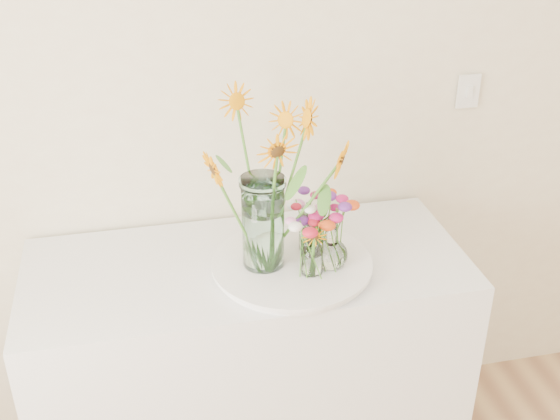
% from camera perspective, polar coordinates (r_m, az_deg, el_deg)
% --- Properties ---
extents(counter, '(1.40, 0.60, 0.90)m').
position_cam_1_polar(counter, '(2.50, -2.48, -12.98)').
color(counter, white).
rests_on(counter, ground_plane).
extents(tray, '(0.48, 0.48, 0.02)m').
position_cam_1_polar(tray, '(2.18, 0.97, -4.59)').
color(tray, white).
rests_on(tray, counter).
extents(mason_jar, '(0.16, 0.16, 0.30)m').
position_cam_1_polar(mason_jar, '(2.09, -1.39, -1.04)').
color(mason_jar, silver).
rests_on(mason_jar, tray).
extents(sunflower_bouquet, '(0.85, 0.85, 0.55)m').
position_cam_1_polar(sunflower_bouquet, '(2.03, -1.43, 2.04)').
color(sunflower_bouquet, orange).
rests_on(sunflower_bouquet, tray).
extents(small_vase_a, '(0.08, 0.08, 0.11)m').
position_cam_1_polar(small_vase_a, '(2.10, 2.60, -3.85)').
color(small_vase_a, white).
rests_on(small_vase_a, tray).
extents(wildflower_posy_a, '(0.19, 0.19, 0.20)m').
position_cam_1_polar(wildflower_posy_a, '(2.08, 2.63, -2.80)').
color(wildflower_posy_a, '#D94412').
rests_on(wildflower_posy_a, tray).
extents(small_vase_b, '(0.13, 0.13, 0.15)m').
position_cam_1_polar(small_vase_b, '(2.13, 4.20, -2.93)').
color(small_vase_b, white).
rests_on(small_vase_b, tray).
extents(wildflower_posy_b, '(0.19, 0.19, 0.24)m').
position_cam_1_polar(wildflower_posy_b, '(2.10, 4.24, -1.88)').
color(wildflower_posy_b, '#D94412').
rests_on(wildflower_posy_b, tray).
extents(small_vase_c, '(0.09, 0.09, 0.13)m').
position_cam_1_polar(small_vase_c, '(2.22, 2.47, -1.79)').
color(small_vase_c, white).
rests_on(small_vase_c, tray).
extents(wildflower_posy_c, '(0.20, 0.20, 0.22)m').
position_cam_1_polar(wildflower_posy_c, '(2.19, 2.49, -0.78)').
color(wildflower_posy_c, '#D94412').
rests_on(wildflower_posy_c, tray).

